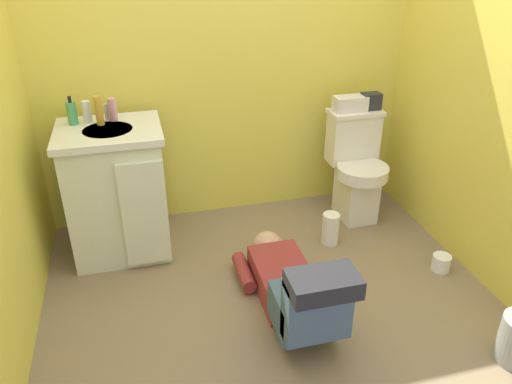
{
  "coord_description": "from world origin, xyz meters",
  "views": [
    {
      "loc": [
        -0.62,
        -2.1,
        1.82
      ],
      "look_at": [
        0.03,
        0.4,
        0.45
      ],
      "focal_mm": 34.72,
      "sensor_mm": 36.0,
      "label": 1
    }
  ],
  "objects_px": {
    "toilet": "(356,167)",
    "bottle_white": "(87,112)",
    "paper_towel_roll": "(330,229)",
    "tissue_box": "(350,104)",
    "soap_dispenser": "(72,113)",
    "bottle_pink": "(113,109)",
    "faucet": "(106,112)",
    "bottle_amber": "(99,111)",
    "person_plumber": "(293,287)",
    "toiletry_bag": "(371,101)",
    "vanity_cabinet": "(117,191)",
    "toilet_paper_roll": "(441,263)"
  },
  "relations": [
    {
      "from": "faucet",
      "to": "tissue_box",
      "type": "bearing_deg",
      "value": -0.28
    },
    {
      "from": "person_plumber",
      "to": "paper_towel_roll",
      "type": "bearing_deg",
      "value": 52.42
    },
    {
      "from": "bottle_amber",
      "to": "paper_towel_roll",
      "type": "distance_m",
      "value": 1.6
    },
    {
      "from": "paper_towel_roll",
      "to": "tissue_box",
      "type": "bearing_deg",
      "value": 58.12
    },
    {
      "from": "vanity_cabinet",
      "to": "toilet_paper_roll",
      "type": "relative_size",
      "value": 7.45
    },
    {
      "from": "tissue_box",
      "to": "faucet",
      "type": "bearing_deg",
      "value": 179.72
    },
    {
      "from": "bottle_amber",
      "to": "paper_towel_roll",
      "type": "xyz_separation_m",
      "value": [
        1.34,
        -0.35,
        -0.8
      ]
    },
    {
      "from": "person_plumber",
      "to": "soap_dispenser",
      "type": "xyz_separation_m",
      "value": [
        -1.04,
        0.99,
        0.71
      ]
    },
    {
      "from": "vanity_cabinet",
      "to": "bottle_white",
      "type": "xyz_separation_m",
      "value": [
        -0.11,
        0.13,
        0.47
      ]
    },
    {
      "from": "paper_towel_roll",
      "to": "person_plumber",
      "type": "bearing_deg",
      "value": -127.58
    },
    {
      "from": "toilet",
      "to": "tissue_box",
      "type": "height_order",
      "value": "tissue_box"
    },
    {
      "from": "vanity_cabinet",
      "to": "toiletry_bag",
      "type": "height_order",
      "value": "toiletry_bag"
    },
    {
      "from": "vanity_cabinet",
      "to": "bottle_pink",
      "type": "relative_size",
      "value": 6.05
    },
    {
      "from": "toilet",
      "to": "bottle_white",
      "type": "height_order",
      "value": "bottle_white"
    },
    {
      "from": "bottle_amber",
      "to": "bottle_white",
      "type": "bearing_deg",
      "value": 141.89
    },
    {
      "from": "soap_dispenser",
      "to": "tissue_box",
      "type": "bearing_deg",
      "value": 0.4
    },
    {
      "from": "soap_dispenser",
      "to": "bottle_white",
      "type": "bearing_deg",
      "value": 5.78
    },
    {
      "from": "toiletry_bag",
      "to": "bottle_pink",
      "type": "height_order",
      "value": "bottle_pink"
    },
    {
      "from": "person_plumber",
      "to": "toiletry_bag",
      "type": "height_order",
      "value": "toiletry_bag"
    },
    {
      "from": "tissue_box",
      "to": "toiletry_bag",
      "type": "bearing_deg",
      "value": 0.0
    },
    {
      "from": "vanity_cabinet",
      "to": "person_plumber",
      "type": "bearing_deg",
      "value": -45.31
    },
    {
      "from": "tissue_box",
      "to": "bottle_white",
      "type": "xyz_separation_m",
      "value": [
        -1.67,
        -0.0,
        0.08
      ]
    },
    {
      "from": "bottle_white",
      "to": "toilet_paper_roll",
      "type": "bearing_deg",
      "value": -23.48
    },
    {
      "from": "person_plumber",
      "to": "toilet_paper_roll",
      "type": "relative_size",
      "value": 9.68
    },
    {
      "from": "faucet",
      "to": "bottle_amber",
      "type": "bearing_deg",
      "value": -118.24
    },
    {
      "from": "person_plumber",
      "to": "tissue_box",
      "type": "bearing_deg",
      "value": 54.67
    },
    {
      "from": "bottle_white",
      "to": "bottle_pink",
      "type": "relative_size",
      "value": 0.96
    },
    {
      "from": "bottle_white",
      "to": "paper_towel_roll",
      "type": "height_order",
      "value": "bottle_white"
    },
    {
      "from": "toiletry_bag",
      "to": "bottle_pink",
      "type": "xyz_separation_m",
      "value": [
        -1.67,
        -0.01,
        0.08
      ]
    },
    {
      "from": "vanity_cabinet",
      "to": "toiletry_bag",
      "type": "bearing_deg",
      "value": 4.63
    },
    {
      "from": "soap_dispenser",
      "to": "paper_towel_roll",
      "type": "xyz_separation_m",
      "value": [
        1.5,
        -0.4,
        -0.78
      ]
    },
    {
      "from": "faucet",
      "to": "bottle_pink",
      "type": "bearing_deg",
      "value": -19.61
    },
    {
      "from": "soap_dispenser",
      "to": "bottle_amber",
      "type": "xyz_separation_m",
      "value": [
        0.15,
        -0.05,
        0.02
      ]
    },
    {
      "from": "toiletry_bag",
      "to": "soap_dispenser",
      "type": "relative_size",
      "value": 0.75
    },
    {
      "from": "vanity_cabinet",
      "to": "bottle_amber",
      "type": "relative_size",
      "value": 4.87
    },
    {
      "from": "toilet_paper_roll",
      "to": "person_plumber",
      "type": "bearing_deg",
      "value": -171.66
    },
    {
      "from": "toilet",
      "to": "bottle_white",
      "type": "bearing_deg",
      "value": 177.11
    },
    {
      "from": "soap_dispenser",
      "to": "bottle_pink",
      "type": "distance_m",
      "value": 0.23
    },
    {
      "from": "bottle_white",
      "to": "vanity_cabinet",
      "type": "bearing_deg",
      "value": -50.18
    },
    {
      "from": "faucet",
      "to": "tissue_box",
      "type": "relative_size",
      "value": 0.45
    },
    {
      "from": "toilet_paper_roll",
      "to": "bottle_white",
      "type": "bearing_deg",
      "value": 156.52
    },
    {
      "from": "bottle_pink",
      "to": "toilet_paper_roll",
      "type": "distance_m",
      "value": 2.16
    },
    {
      "from": "person_plumber",
      "to": "paper_towel_roll",
      "type": "relative_size",
      "value": 4.96
    },
    {
      "from": "vanity_cabinet",
      "to": "faucet",
      "type": "height_order",
      "value": "faucet"
    },
    {
      "from": "vanity_cabinet",
      "to": "person_plumber",
      "type": "relative_size",
      "value": 0.77
    },
    {
      "from": "toilet",
      "to": "faucet",
      "type": "height_order",
      "value": "faucet"
    },
    {
      "from": "toilet",
      "to": "bottle_pink",
      "type": "bearing_deg",
      "value": 176.91
    },
    {
      "from": "vanity_cabinet",
      "to": "bottle_amber",
      "type": "bearing_deg",
      "value": 117.19
    },
    {
      "from": "faucet",
      "to": "person_plumber",
      "type": "bearing_deg",
      "value": -49.67
    },
    {
      "from": "soap_dispenser",
      "to": "faucet",
      "type": "bearing_deg",
      "value": 6.01
    }
  ]
}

